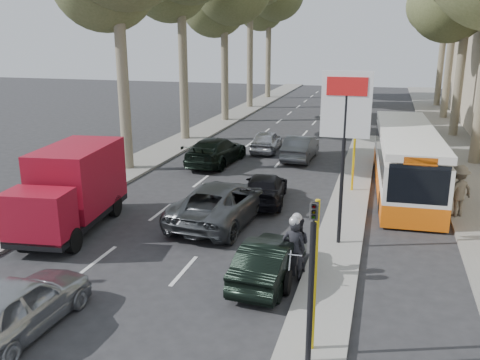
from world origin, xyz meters
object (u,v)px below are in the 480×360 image
at_px(dark_hatchback, 269,260).
at_px(red_truck, 72,187).
at_px(silver_hatchback, 17,305).
at_px(city_bus, 405,158).
at_px(motorcycle, 295,248).

bearing_deg(dark_hatchback, red_truck, -11.08).
height_order(silver_hatchback, red_truck, red_truck).
xyz_separation_m(silver_hatchback, city_bus, (8.73, 14.18, 0.77)).
bearing_deg(red_truck, silver_hatchback, -74.83).
xyz_separation_m(dark_hatchback, city_bus, (3.77, 10.08, 0.85)).
distance_m(silver_hatchback, motorcycle, 7.18).
bearing_deg(city_bus, red_truck, -147.24).
bearing_deg(red_truck, motorcycle, -18.47).
relative_size(silver_hatchback, red_truck, 0.72).
distance_m(silver_hatchback, red_truck, 6.65).
bearing_deg(dark_hatchback, motorcycle, -143.58).
bearing_deg(silver_hatchback, city_bus, -119.46).
xyz_separation_m(silver_hatchback, dark_hatchback, (4.96, 4.10, -0.07)).
relative_size(silver_hatchback, motorcycle, 1.78).
distance_m(red_truck, city_bus, 13.87).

